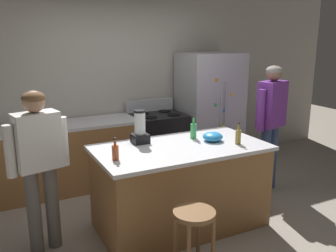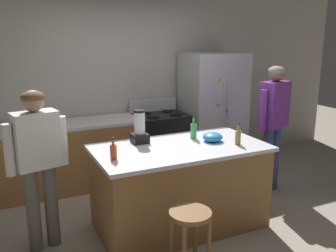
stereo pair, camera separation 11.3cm
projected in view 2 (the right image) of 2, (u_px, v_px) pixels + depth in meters
ground_plane at (179, 225)px, 4.10m from camera, size 14.00×14.00×0.00m
back_wall at (121, 83)px, 5.48m from camera, size 8.00×0.10×2.70m
kitchen_island at (180, 186)px, 3.99m from camera, size 1.82×0.98×0.92m
back_counter_run at (76, 155)px, 5.02m from camera, size 2.00×0.64×0.92m
refrigerator at (213, 111)px, 5.75m from camera, size 0.90×0.73×1.79m
stove_range at (160, 144)px, 5.51m from camera, size 0.76×0.65×1.10m
person_by_island_left at (38, 156)px, 3.45m from camera, size 0.60×0.30×1.58m
person_by_sink_right at (273, 117)px, 4.77m from camera, size 0.59×0.33×1.68m
bar_stool at (190, 226)px, 3.09m from camera, size 0.36×0.36×0.63m
blender_appliance at (140, 129)px, 3.96m from camera, size 0.17×0.17×0.36m
bottle_soda at (194, 130)px, 4.13m from camera, size 0.07×0.07×0.26m
bottle_cooking_sauce at (113, 151)px, 3.44m from camera, size 0.06×0.06×0.22m
bottle_vinegar at (238, 137)px, 3.91m from camera, size 0.06×0.06×0.24m
mixing_bowl at (213, 137)px, 4.03m from camera, size 0.22×0.22×0.10m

